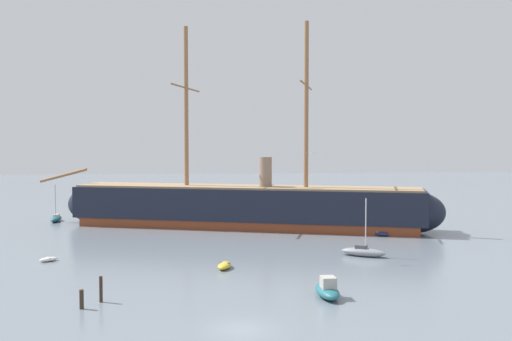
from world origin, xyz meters
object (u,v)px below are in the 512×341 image
(tall_ship, at_px, (245,206))
(dinghy_near_centre, at_px, (224,265))
(sailboat_mid_right, at_px, (363,251))
(mooring_piling_left_pair, at_px, (82,299))
(dinghy_alongside_stern, at_px, (379,233))
(dinghy_far_right, at_px, (395,220))
(motorboat_foreground_right, at_px, (327,290))
(sailboat_far_left, at_px, (56,218))
(mooring_piling_nearest, at_px, (101,289))
(seagull_in_flight, at_px, (311,153))
(dinghy_mid_left, at_px, (49,259))

(tall_ship, bearing_deg, dinghy_near_centre, -98.49)
(sailboat_mid_right, relative_size, mooring_piling_left_pair, 4.38)
(dinghy_alongside_stern, bearing_deg, dinghy_far_right, 62.25)
(motorboat_foreground_right, xyz_separation_m, sailboat_far_left, (-35.58, 49.88, -0.13))
(sailboat_far_left, height_order, mooring_piling_nearest, sailboat_far_left)
(dinghy_near_centre, height_order, sailboat_mid_right, sailboat_mid_right)
(dinghy_alongside_stern, bearing_deg, motorboat_foreground_right, -115.05)
(mooring_piling_nearest, bearing_deg, seagull_in_flight, 36.65)
(sailboat_mid_right, bearing_deg, dinghy_near_centre, -163.17)
(dinghy_near_centre, distance_m, mooring_piling_left_pair, 17.90)
(dinghy_near_centre, distance_m, dinghy_far_right, 44.04)
(sailboat_far_left, bearing_deg, sailboat_mid_right, -37.20)
(dinghy_mid_left, relative_size, sailboat_far_left, 0.35)
(motorboat_foreground_right, relative_size, sailboat_mid_right, 0.66)
(sailboat_mid_right, bearing_deg, mooring_piling_nearest, -148.85)
(motorboat_foreground_right, bearing_deg, sailboat_mid_right, 64.52)
(mooring_piling_nearest, bearing_deg, dinghy_mid_left, 117.51)
(dinghy_alongside_stern, bearing_deg, seagull_in_flight, -130.67)
(motorboat_foreground_right, bearing_deg, tall_ship, 96.01)
(dinghy_mid_left, height_order, mooring_piling_left_pair, mooring_piling_left_pair)
(motorboat_foreground_right, relative_size, dinghy_far_right, 1.51)
(mooring_piling_nearest, distance_m, seagull_in_flight, 28.09)
(sailboat_mid_right, xyz_separation_m, dinghy_alongside_stern, (6.35, 13.93, -0.22))
(tall_ship, relative_size, sailboat_mid_right, 9.34)
(tall_ship, xyz_separation_m, dinghy_mid_left, (-23.82, -22.95, -3.15))
(mooring_piling_left_pair, distance_m, seagull_in_flight, 30.11)
(motorboat_foreground_right, xyz_separation_m, dinghy_mid_left, (-28.06, 17.27, -0.41))
(seagull_in_flight, bearing_deg, dinghy_mid_left, 177.06)
(dinghy_near_centre, bearing_deg, mooring_piling_nearest, -133.15)
(dinghy_near_centre, bearing_deg, sailboat_far_left, 125.45)
(dinghy_near_centre, height_order, mooring_piling_left_pair, mooring_piling_left_pair)
(dinghy_far_right, bearing_deg, sailboat_mid_right, -116.13)
(dinghy_near_centre, xyz_separation_m, sailboat_far_left, (-27.10, 38.06, 0.17))
(dinghy_near_centre, relative_size, mooring_piling_left_pair, 2.04)
(sailboat_mid_right, distance_m, dinghy_alongside_stern, 15.31)
(mooring_piling_left_pair, relative_size, seagull_in_flight, 1.29)
(dinghy_mid_left, height_order, dinghy_far_right, dinghy_far_right)
(dinghy_near_centre, bearing_deg, dinghy_mid_left, 164.44)
(tall_ship, xyz_separation_m, dinghy_far_right, (25.66, 3.93, -3.06))
(dinghy_far_right, distance_m, mooring_piling_left_pair, 61.94)
(motorboat_foreground_right, height_order, dinghy_alongside_stern, motorboat_foreground_right)
(dinghy_mid_left, distance_m, sailboat_mid_right, 36.07)
(dinghy_mid_left, bearing_deg, sailboat_far_left, 102.98)
(motorboat_foreground_right, distance_m, seagull_in_flight, 19.55)
(sailboat_far_left, relative_size, seagull_in_flight, 5.17)
(mooring_piling_left_pair, bearing_deg, dinghy_mid_left, 112.10)
(sailboat_mid_right, bearing_deg, sailboat_far_left, 142.80)
(dinghy_alongside_stern, xyz_separation_m, dinghy_far_right, (7.06, 13.42, -0.01))
(dinghy_near_centre, height_order, sailboat_far_left, sailboat_far_left)
(tall_ship, distance_m, sailboat_mid_right, 26.58)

